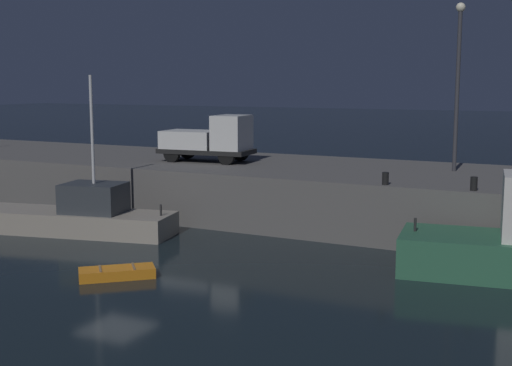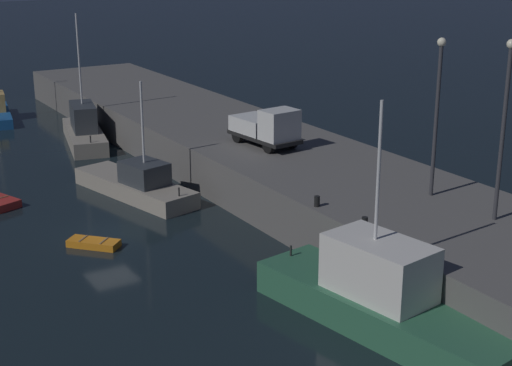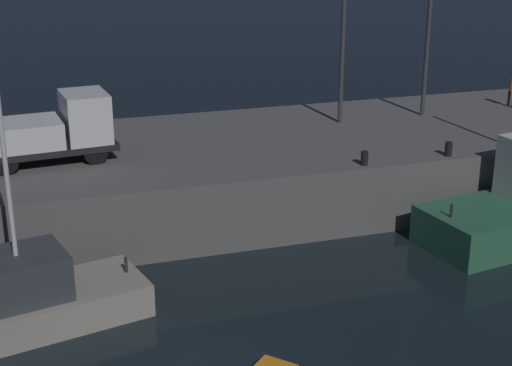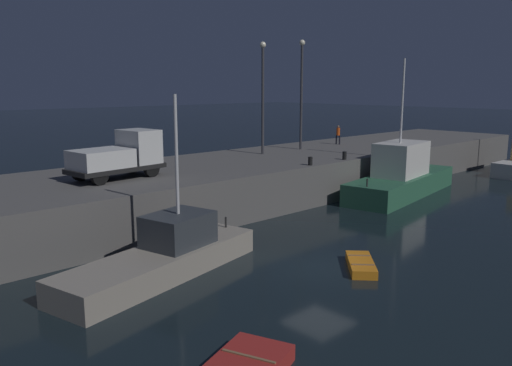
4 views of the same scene
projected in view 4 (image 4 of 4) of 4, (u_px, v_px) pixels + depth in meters
ground_plane at (320, 267)px, 21.91m from camera, size 320.00×320.00×0.00m
pier_quay at (159, 193)px, 30.46m from camera, size 76.99×10.08×2.67m
fishing_trawler_red at (165, 255)px, 21.02m from camera, size 9.78×4.60×7.26m
fishing_boat_blue at (401, 177)px, 36.21m from camera, size 12.38×5.04×9.38m
dinghy_orange_near at (361, 265)px, 21.72m from camera, size 2.64×2.55×0.41m
lamp_post_west at (263, 89)px, 36.94m from camera, size 0.44×0.44×7.97m
lamp_post_east at (302, 87)px, 39.74m from camera, size 0.44×0.44×8.35m
utility_truck at (120, 156)px, 27.70m from camera, size 5.24×2.66×2.54m
dockworker at (338, 134)px, 43.87m from camera, size 0.35×0.42×1.60m
bollard_west at (344, 156)px, 34.85m from camera, size 0.28×0.28×0.55m
bollard_central at (310, 161)px, 32.39m from camera, size 0.28×0.28×0.53m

